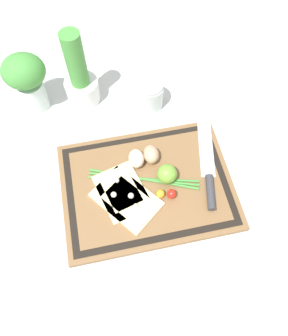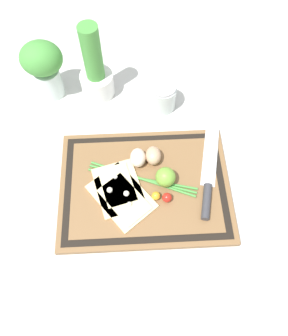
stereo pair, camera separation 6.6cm
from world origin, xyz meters
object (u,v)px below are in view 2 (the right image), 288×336
at_px(lime, 166,177).
at_px(herb_glass, 44,66).
at_px(sauce_jar, 162,97).
at_px(herb_pot, 96,73).
at_px(egg_brown, 153,156).
at_px(cherry_tomato_yellow, 156,196).
at_px(pizza_slice_far, 118,187).
at_px(knife, 208,185).
at_px(egg_pink, 138,158).
at_px(cherry_tomato_red, 167,198).
at_px(pizza_slice_near, 122,197).

height_order(lime, herb_glass, herb_glass).
xyz_separation_m(sauce_jar, herb_glass, (-0.35, 0.07, 0.08)).
bearing_deg(herb_pot, lime, -61.18).
bearing_deg(egg_brown, cherry_tomato_yellow, -89.99).
relative_size(pizza_slice_far, cherry_tomato_yellow, 7.62).
height_order(knife, cherry_tomato_yellow, cherry_tomato_yellow).
relative_size(pizza_slice_far, knife, 0.60).
height_order(egg_pink, cherry_tomato_red, egg_pink).
distance_m(pizza_slice_near, herb_glass, 0.46).
bearing_deg(pizza_slice_far, cherry_tomato_yellow, -18.39).
xyz_separation_m(pizza_slice_far, knife, (0.25, -0.01, 0.00)).
xyz_separation_m(egg_brown, lime, (0.03, -0.07, 0.01)).
relative_size(knife, sauce_jar, 3.16).
relative_size(pizza_slice_near, lime, 3.79).
bearing_deg(knife, egg_pink, 154.73).
relative_size(egg_pink, herb_glass, 0.28).
distance_m(lime, herb_glass, 0.50).
relative_size(pizza_slice_near, herb_glass, 1.05).
height_order(knife, lime, lime).
bearing_deg(cherry_tomato_red, sauce_jar, 87.96).
xyz_separation_m(pizza_slice_near, herb_pot, (-0.07, 0.39, 0.06)).
xyz_separation_m(cherry_tomato_yellow, sauce_jar, (0.04, 0.33, 0.01)).
bearing_deg(cherry_tomato_red, egg_brown, 103.03).
bearing_deg(herb_glass, sauce_jar, -11.50).
height_order(herb_pot, herb_glass, herb_pot).
relative_size(knife, egg_pink, 5.33).
relative_size(egg_brown, cherry_tomato_yellow, 2.38).
distance_m(cherry_tomato_red, sauce_jar, 0.34).
bearing_deg(pizza_slice_far, sauce_jar, 64.26).
height_order(knife, herb_glass, herb_glass).
height_order(lime, cherry_tomato_yellow, lime).
relative_size(pizza_slice_far, egg_brown, 3.20).
bearing_deg(herb_glass, cherry_tomato_red, -49.94).
bearing_deg(pizza_slice_near, lime, 19.67).
distance_m(pizza_slice_near, egg_pink, 0.12).
xyz_separation_m(knife, egg_brown, (-0.14, 0.09, 0.01)).
bearing_deg(lime, sauce_jar, 87.46).
relative_size(egg_pink, cherry_tomato_red, 2.14).
distance_m(herb_pot, sauce_jar, 0.22).
bearing_deg(cherry_tomato_yellow, knife, 10.06).
bearing_deg(pizza_slice_far, knife, -1.85).
xyz_separation_m(herb_pot, herb_glass, (-0.15, 0.01, 0.03)).
xyz_separation_m(cherry_tomato_red, sauce_jar, (0.01, 0.33, 0.01)).
distance_m(egg_brown, cherry_tomato_red, 0.13).
xyz_separation_m(knife, cherry_tomato_red, (-0.12, -0.03, 0.01)).
bearing_deg(cherry_tomato_yellow, cherry_tomato_red, -13.70).
bearing_deg(herb_pot, knife, -50.22).
distance_m(pizza_slice_far, cherry_tomato_yellow, 0.11).
xyz_separation_m(pizza_slice_near, knife, (0.24, 0.02, 0.00)).
bearing_deg(herb_glass, herb_pot, -2.19).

